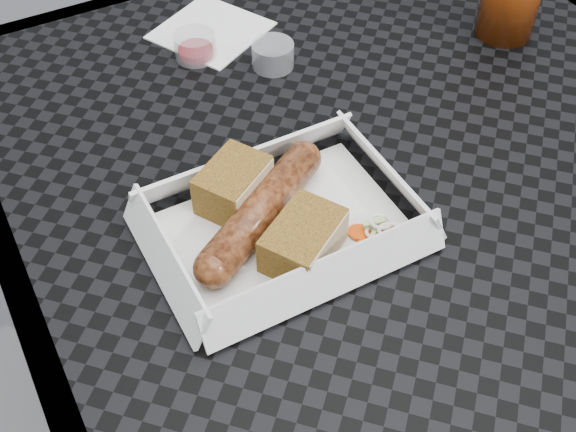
% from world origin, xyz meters
% --- Properties ---
extents(patio_table, '(0.80, 0.80, 0.74)m').
position_xyz_m(patio_table, '(0.00, 0.00, 0.67)').
color(patio_table, black).
rests_on(patio_table, ground).
extents(food_tray, '(0.22, 0.15, 0.00)m').
position_xyz_m(food_tray, '(-0.15, -0.08, 0.75)').
color(food_tray, white).
rests_on(food_tray, patio_table).
extents(bratwurst, '(0.17, 0.12, 0.04)m').
position_xyz_m(bratwurst, '(-0.16, -0.06, 0.77)').
color(bratwurst, brown).
rests_on(bratwurst, food_tray).
extents(bread_near, '(0.08, 0.08, 0.04)m').
position_xyz_m(bread_near, '(-0.17, -0.02, 0.77)').
color(bread_near, brown).
rests_on(bread_near, food_tray).
extents(bread_far, '(0.09, 0.08, 0.04)m').
position_xyz_m(bread_far, '(-0.15, -0.11, 0.77)').
color(bread_far, brown).
rests_on(bread_far, food_tray).
extents(veg_garnish, '(0.03, 0.03, 0.00)m').
position_xyz_m(veg_garnish, '(-0.08, -0.13, 0.75)').
color(veg_garnish, '#F14B0A').
rests_on(veg_garnish, food_tray).
extents(napkin, '(0.16, 0.16, 0.00)m').
position_xyz_m(napkin, '(-0.07, 0.26, 0.75)').
color(napkin, white).
rests_on(napkin, patio_table).
extents(condiment_cup_sauce, '(0.05, 0.05, 0.03)m').
position_xyz_m(condiment_cup_sauce, '(-0.11, 0.22, 0.76)').
color(condiment_cup_sauce, maroon).
rests_on(condiment_cup_sauce, patio_table).
extents(condiment_cup_empty, '(0.05, 0.05, 0.03)m').
position_xyz_m(condiment_cup_empty, '(-0.04, 0.16, 0.76)').
color(condiment_cup_empty, silver).
rests_on(condiment_cup_empty, patio_table).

